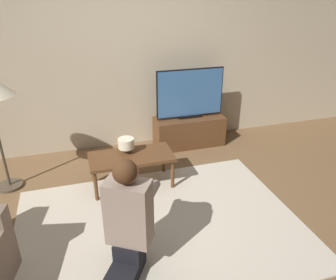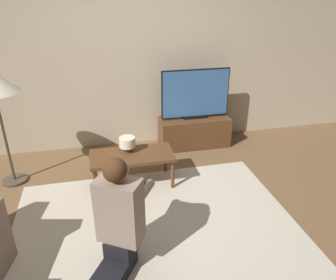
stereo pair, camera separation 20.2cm
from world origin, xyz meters
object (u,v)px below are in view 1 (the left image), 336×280
table_lamp (126,144)px  person_kneeling (128,217)px  tv (190,94)px  coffee_table (131,159)px

table_lamp → person_kneeling: bearing=-99.3°
person_kneeling → table_lamp: (0.20, 1.26, -0.00)m
tv → person_kneeling: (-1.22, -2.00, -0.27)m
coffee_table → table_lamp: table_lamp is taller
table_lamp → tv: bearing=36.1°
person_kneeling → table_lamp: size_ratio=5.44×
person_kneeling → table_lamp: bearing=-67.8°
tv → coffee_table: (-0.98, -0.83, -0.42)m
coffee_table → person_kneeling: 1.21m
coffee_table → table_lamp: 0.17m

